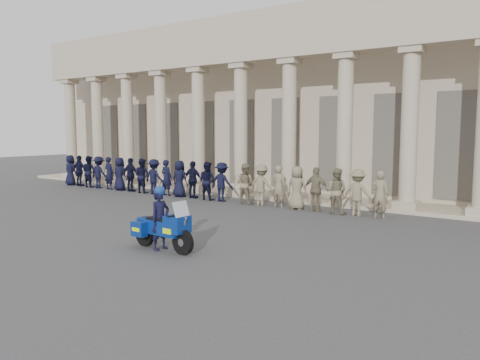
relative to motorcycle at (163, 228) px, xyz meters
name	(u,v)px	position (x,y,z in m)	size (l,w,h in m)	color
ground	(197,239)	(-0.12, 1.53, -0.60)	(90.00, 90.00, 0.00)	#3D3D3F
building	(370,105)	(-0.12, 16.27, 3.93)	(40.00, 12.50, 9.00)	tan
officer_rank	(189,179)	(-5.74, 7.72, 0.28)	(18.76, 0.66, 1.75)	black
motorcycle	(163,228)	(0.00, 0.00, 0.00)	(2.16, 0.90, 1.38)	black
rider	(160,218)	(-0.12, 0.01, 0.26)	(0.44, 0.62, 1.73)	black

